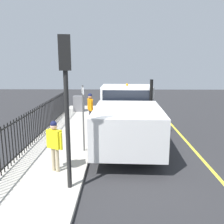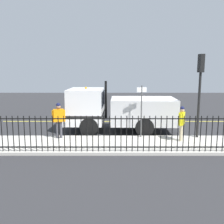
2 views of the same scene
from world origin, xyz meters
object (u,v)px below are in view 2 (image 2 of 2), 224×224
Objects in this scene: pedestrian_distant at (182,120)px; street_sign at (141,106)px; worker_standing at (59,117)px; traffic_cone at (74,120)px; work_truck at (113,108)px; traffic_light_near at (200,79)px.

street_sign reaches higher than pedestrian_distant.
worker_standing is 3.75m from traffic_cone.
work_truck is at bearing 80.26° from pedestrian_distant.
street_sign is (3.46, 3.79, 1.40)m from traffic_cone.
traffic_light_near is 7.88m from traffic_cone.
street_sign is (-0.65, -1.79, 0.57)m from pedestrian_distant.
traffic_cone is at bearing 51.48° from traffic_light_near.
street_sign reaches higher than traffic_cone.
work_truck is 4.76m from traffic_light_near.
work_truck is at bearing -141.58° from street_sign.
traffic_light_near reaches higher than work_truck.
traffic_light_near is at bearing 89.57° from street_sign.
worker_standing is at bearing -87.40° from street_sign.
street_sign is at bearing 97.20° from pedestrian_distant.
pedestrian_distant is at bearing 70.13° from street_sign.
traffic_light_near is 3.04m from street_sign.
worker_standing is 4.02m from street_sign.
traffic_cone is (-3.48, -6.55, -2.67)m from traffic_light_near.
pedestrian_distant reaches higher than traffic_cone.
pedestrian_distant is 0.64× the size of street_sign.
traffic_cone is at bearing 56.18° from work_truck.
work_truck is at bearing 19.48° from worker_standing.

